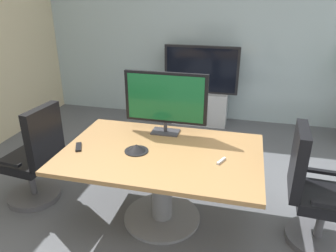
% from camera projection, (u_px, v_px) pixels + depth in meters
% --- Properties ---
extents(ground_plane, '(7.19, 7.19, 0.00)m').
position_uv_depth(ground_plane, '(172.00, 231.00, 3.08)').
color(ground_plane, '#515459').
extents(wall_back_glass_partition, '(5.94, 0.10, 2.98)m').
position_uv_depth(wall_back_glass_partition, '(216.00, 31.00, 5.25)').
color(wall_back_glass_partition, '#9EB2B7').
rests_on(wall_back_glass_partition, ground).
extents(conference_table, '(1.82, 1.19, 0.76)m').
position_uv_depth(conference_table, '(162.00, 170.00, 3.04)').
color(conference_table, olive).
rests_on(conference_table, ground).
extents(office_chair_left, '(0.62, 0.60, 1.09)m').
position_uv_depth(office_chair_left, '(36.00, 163.00, 3.37)').
color(office_chair_left, '#4C4C51').
rests_on(office_chair_left, ground).
extents(office_chair_right, '(0.61, 0.59, 1.09)m').
position_uv_depth(office_chair_right, '(313.00, 197.00, 2.81)').
color(office_chair_right, '#4C4C51').
rests_on(office_chair_right, ground).
extents(tv_monitor, '(0.84, 0.18, 0.64)m').
position_uv_depth(tv_monitor, '(166.00, 99.00, 3.21)').
color(tv_monitor, '#333338').
rests_on(tv_monitor, conference_table).
extents(wall_display_unit, '(1.20, 0.36, 1.31)m').
position_uv_depth(wall_display_unit, '(200.00, 98.00, 5.38)').
color(wall_display_unit, '#B7BABC').
rests_on(wall_display_unit, ground).
extents(conference_phone, '(0.22, 0.22, 0.07)m').
position_uv_depth(conference_phone, '(136.00, 148.00, 2.95)').
color(conference_phone, black).
rests_on(conference_phone, conference_table).
extents(remote_control, '(0.12, 0.17, 0.02)m').
position_uv_depth(remote_control, '(79.00, 147.00, 3.02)').
color(remote_control, black).
rests_on(remote_control, conference_table).
extents(whiteboard_marker, '(0.07, 0.13, 0.02)m').
position_uv_depth(whiteboard_marker, '(221.00, 161.00, 2.78)').
color(whiteboard_marker, silver).
rests_on(whiteboard_marker, conference_table).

